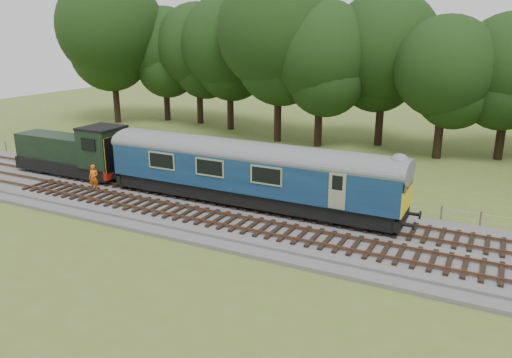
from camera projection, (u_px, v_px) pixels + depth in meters
The scene contains 9 objects.
ground at pixel (276, 225), 27.45m from camera, with size 120.00×120.00×0.00m, color #556826.
ballast at pixel (277, 222), 27.40m from camera, with size 70.00×7.00×0.35m, color #4C4C4F.
track_north at pixel (287, 210), 28.53m from camera, with size 67.20×2.40×0.21m.
track_south at pixel (264, 228), 25.97m from camera, with size 67.20×2.40×0.21m.
fence at pixel (306, 201), 31.29m from camera, with size 64.00×0.12×1.00m, color #6B6054, non-canonical shape.
tree_line at pixel (376, 146), 46.23m from camera, with size 70.00×8.00×18.00m, color black, non-canonical shape.
dmu_railcar at pixel (249, 168), 28.96m from camera, with size 18.05×2.86×3.88m.
shunter_loco at pixel (75, 153), 35.20m from camera, with size 8.92×2.60×3.38m.
worker at pixel (94, 178), 31.97m from camera, with size 0.62×0.41×1.71m, color #EA5A0C.
Camera 1 is at (10.60, -23.29, 10.31)m, focal length 35.00 mm.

